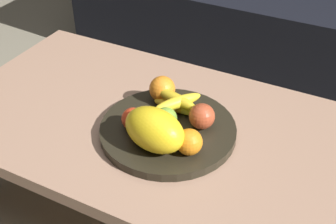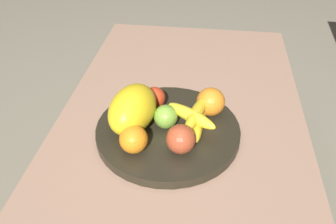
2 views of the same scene
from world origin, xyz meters
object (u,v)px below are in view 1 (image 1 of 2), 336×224
Objects in this scene: apple_front at (166,118)px; apple_right at (202,116)px; banana_bunch at (177,104)px; coffee_table at (155,132)px; melon_large_front at (154,130)px; orange_left at (162,89)px; fruit_bowl at (168,130)px; apple_left at (133,119)px; orange_front at (189,142)px.

apple_right is at bearing 29.21° from apple_front.
coffee_table is at bearing -139.72° from banana_bunch.
melon_large_front is 2.40× the size of apple_right.
orange_left reaches higher than apple_front.
apple_right is at bearing 26.82° from fruit_bowl.
fruit_bowl is at bearing -153.18° from apple_right.
banana_bunch is (0.05, 0.04, 0.09)m from coffee_table.
melon_large_front is 0.21m from orange_left.
apple_left reaches higher than banana_bunch.
orange_front reaches higher than fruit_bowl.
fruit_bowl is at bearing -26.28° from coffee_table.
orange_front reaches higher than apple_left.
apple_front is 1.01× the size of apple_left.
fruit_bowl is 4.87× the size of orange_left.
apple_front is 0.09m from apple_left.
melon_large_front reaches higher than orange_front.
fruit_bowl is at bearing 144.02° from orange_front.
orange_left is at bearing 151.72° from banana_bunch.
banana_bunch reaches higher than fruit_bowl.
melon_large_front is (0.01, -0.09, 0.07)m from fruit_bowl.
coffee_table is at bearing 72.26° from apple_left.
banana_bunch is at bearing 92.73° from apple_front.
orange_left reaches higher than coffee_table.
fruit_bowl is 5.28× the size of apple_right.
melon_large_front is at bearing -61.28° from coffee_table.
orange_front reaches higher than coffee_table.
orange_left is 0.08m from banana_bunch.
apple_right is 0.09m from banana_bunch.
melon_large_front is at bearing -167.25° from orange_front.
melon_large_front is 0.09m from orange_front.
orange_left is at bearing 101.93° from coffee_table.
melon_large_front is 1.09× the size of banana_bunch.
apple_front is at bearing -32.95° from coffee_table.
apple_right is at bearing 97.18° from orange_front.
apple_front is at bearing -87.27° from banana_bunch.
fruit_bowl is at bearing 60.27° from apple_front.
apple_right reaches higher than coffee_table.
melon_large_front reaches higher than apple_left.
banana_bunch is at bearing 40.28° from coffee_table.
orange_front is at bearing -32.39° from apple_front.
fruit_bowl is 6.03× the size of apple_front.
orange_front is at bearing -35.98° from fruit_bowl.
orange_left reaches higher than fruit_bowl.
apple_front is at bearing 97.61° from melon_large_front.
orange_front is 0.25m from orange_left.
fruit_bowl reaches higher than coffee_table.
apple_front is (-0.00, -0.01, 0.04)m from fruit_bowl.
coffee_table is at bearing 147.41° from orange_front.
apple_right is (0.07, 0.13, -0.02)m from melon_large_front.
apple_right is at bearing 28.90° from apple_left.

